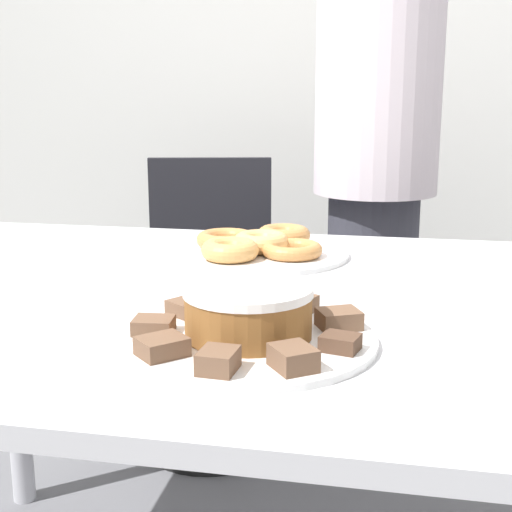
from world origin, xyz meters
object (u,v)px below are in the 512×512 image
Objects in this scene: office_chair_left at (210,310)px; frosted_cake at (248,311)px; plate_cake at (248,339)px; plate_donuts at (261,253)px; person_standing at (375,178)px.

office_chair_left is 1.30m from frosted_cake.
plate_cake is 1.99× the size of frosted_cake.
plate_cake is 0.96× the size of plate_donuts.
frosted_cake is at bearing -81.01° from plate_donuts.
frosted_cake is (0.37, -1.19, 0.39)m from office_chair_left.
plate_donuts is 0.53m from frosted_cake.
office_chair_left reaches higher than plate_cake.
person_standing is at bearing 84.30° from plate_cake.
plate_cake is (-0.12, -1.24, -0.08)m from person_standing.
person_standing is 0.66m from office_chair_left.
plate_donuts is (-0.08, 0.52, -0.00)m from plate_cake.
person_standing reaches higher than frosted_cake.
plate_cake is (0.37, -1.19, 0.35)m from office_chair_left.
person_standing is at bearing 74.01° from plate_donuts.
frosted_cake reaches higher than plate_donuts.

